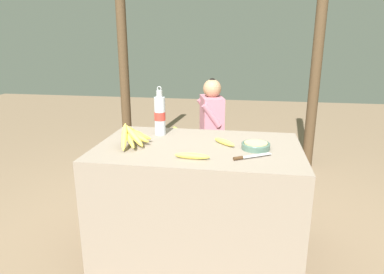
% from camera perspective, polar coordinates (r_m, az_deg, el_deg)
% --- Properties ---
extents(ground_plane, '(12.00, 12.00, 0.00)m').
position_cam_1_polar(ground_plane, '(2.47, 0.99, -18.41)').
color(ground_plane, '#846B51').
extents(market_counter, '(1.27, 0.80, 0.76)m').
position_cam_1_polar(market_counter, '(2.28, 1.04, -10.56)').
color(market_counter, gray).
rests_on(market_counter, ground_plane).
extents(banana_bunch_ripe, '(0.18, 0.33, 0.15)m').
position_cam_1_polar(banana_bunch_ripe, '(2.16, -9.95, 0.34)').
color(banana_bunch_ripe, '#4C381E').
rests_on(banana_bunch_ripe, market_counter).
extents(serving_bowl, '(0.17, 0.17, 0.04)m').
position_cam_1_polar(serving_bowl, '(2.10, 10.58, -1.38)').
color(serving_bowl, '#4C6B5B').
rests_on(serving_bowl, market_counter).
extents(water_bottle, '(0.08, 0.08, 0.34)m').
position_cam_1_polar(water_bottle, '(2.36, -5.37, 3.65)').
color(water_bottle, silver).
rests_on(water_bottle, market_counter).
extents(loose_banana_front, '(0.20, 0.04, 0.03)m').
position_cam_1_polar(loose_banana_front, '(1.90, -0.04, -3.19)').
color(loose_banana_front, '#E0C64C').
rests_on(loose_banana_front, market_counter).
extents(loose_banana_side, '(0.15, 0.15, 0.03)m').
position_cam_1_polar(loose_banana_side, '(2.16, 5.40, -0.85)').
color(loose_banana_side, '#E0C64C').
rests_on(loose_banana_side, market_counter).
extents(knife, '(0.22, 0.15, 0.02)m').
position_cam_1_polar(knife, '(1.93, 9.17, -3.28)').
color(knife, '#BCBCC1').
rests_on(knife, market_counter).
extents(wooden_bench, '(1.42, 0.32, 0.39)m').
position_cam_1_polar(wooden_bench, '(3.60, 3.09, -1.27)').
color(wooden_bench, '#4C3823').
rests_on(wooden_bench, ground_plane).
extents(seated_vendor, '(0.46, 0.43, 1.03)m').
position_cam_1_polar(seated_vendor, '(3.49, 2.53, 2.57)').
color(seated_vendor, '#564C60').
rests_on(seated_vendor, ground_plane).
extents(banana_bunch_green, '(0.17, 0.27, 0.13)m').
position_cam_1_polar(banana_bunch_green, '(3.61, -2.58, 0.88)').
color(banana_bunch_green, '#4C381E').
rests_on(banana_bunch_green, wooden_bench).
extents(support_post_near, '(0.11, 0.11, 2.27)m').
position_cam_1_polar(support_post_near, '(4.10, -11.35, 12.13)').
color(support_post_near, '#4C3823').
rests_on(support_post_near, ground_plane).
extents(support_post_far, '(0.11, 0.11, 2.27)m').
position_cam_1_polar(support_post_far, '(3.90, 20.02, 11.30)').
color(support_post_far, '#4C3823').
rests_on(support_post_far, ground_plane).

